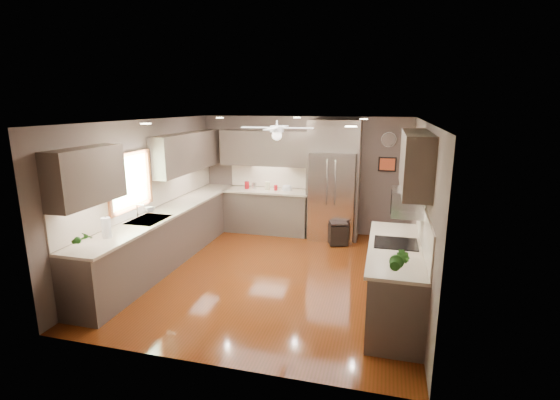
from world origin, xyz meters
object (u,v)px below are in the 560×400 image
at_px(canister_c, 267,186).
at_px(soap_bottle, 150,209).
at_px(potted_plant_left, 82,238).
at_px(canister_b, 254,186).
at_px(bowl, 287,190).
at_px(canister_a, 247,185).
at_px(stool, 338,233).
at_px(potted_plant_right, 400,261).
at_px(paper_towel, 106,228).
at_px(refrigerator, 333,182).
at_px(microwave, 407,202).
at_px(canister_d, 276,188).

bearing_deg(canister_c, soap_bottle, -119.07).
bearing_deg(potted_plant_left, canister_c, 73.54).
distance_m(canister_b, bowl, 0.73).
xyz_separation_m(canister_b, potted_plant_left, (-0.92, -4.17, 0.08)).
relative_size(canister_a, stool, 0.36).
bearing_deg(potted_plant_right, canister_c, 123.57).
relative_size(canister_b, paper_towel, 0.46).
relative_size(canister_a, potted_plant_right, 0.45).
bearing_deg(refrigerator, microwave, -63.91).
height_order(microwave, stool, microwave).
bearing_deg(potted_plant_right, paper_towel, 175.10).
bearing_deg(stool, canister_d, 161.40).
xyz_separation_m(potted_plant_left, refrigerator, (2.65, 4.11, 0.10)).
xyz_separation_m(canister_b, canister_c, (0.30, -0.02, 0.02)).
height_order(canister_a, canister_c, canister_c).
bearing_deg(microwave, potted_plant_left, -160.65).
bearing_deg(canister_b, canister_a, -174.30).
relative_size(canister_d, paper_towel, 0.37).
distance_m(canister_c, soap_bottle, 2.77).
xyz_separation_m(canister_a, bowl, (0.90, 0.00, -0.05)).
relative_size(canister_b, stool, 0.32).
bearing_deg(refrigerator, canister_c, 178.28).
xyz_separation_m(canister_c, potted_plant_right, (2.65, -3.99, 0.09)).
height_order(soap_bottle, potted_plant_right, potted_plant_right).
bearing_deg(microwave, paper_towel, -167.17).
bearing_deg(potted_plant_left, potted_plant_right, 2.27).
relative_size(potted_plant_right, microwave, 0.65).
xyz_separation_m(canister_c, canister_d, (0.19, -0.01, -0.03)).
bearing_deg(bowl, soap_bottle, -126.17).
bearing_deg(bowl, canister_a, -179.87).
bearing_deg(stool, potted_plant_right, -73.34).
distance_m(canister_d, microwave, 3.78).
bearing_deg(canister_d, potted_plant_left, -108.87).
relative_size(canister_d, stool, 0.26).
bearing_deg(paper_towel, refrigerator, 53.56).
height_order(potted_plant_right, bowl, potted_plant_right).
bearing_deg(canister_a, canister_b, 5.70).
height_order(canister_c, potted_plant_right, potted_plant_right).
distance_m(canister_b, microwave, 4.15).
bearing_deg(potted_plant_left, bowl, 68.28).
bearing_deg(refrigerator, soap_bottle, -139.36).
distance_m(canister_a, microwave, 4.26).
bearing_deg(canister_b, potted_plant_right, -53.64).
height_order(canister_b, paper_towel, paper_towel).
distance_m(canister_b, canister_d, 0.49).
distance_m(canister_a, canister_c, 0.47).
relative_size(soap_bottle, refrigerator, 0.07).
relative_size(canister_d, soap_bottle, 0.64).
height_order(potted_plant_left, stool, potted_plant_left).
bearing_deg(canister_d, canister_c, 177.09).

